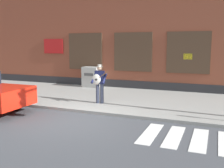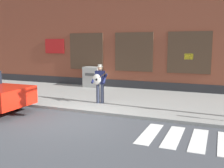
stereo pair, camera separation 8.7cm
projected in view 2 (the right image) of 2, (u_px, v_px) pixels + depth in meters
The scene contains 5 objects.
ground_plane at pixel (74, 120), 8.95m from camera, with size 160.00×160.00×0.00m, color #424449.
sidewalk at pixel (115, 98), 12.37m from camera, with size 28.00×5.55×0.11m.
building_backdrop at pixel (144, 30), 16.22m from camera, with size 28.00×4.06×6.94m.
busker at pixel (100, 81), 10.95m from camera, with size 0.74×0.57×1.64m.
utility_box at pixel (92, 77), 15.30m from camera, with size 0.96×0.65×1.18m.
Camera 2 is at (4.51, -7.51, 2.57)m, focal length 42.00 mm.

